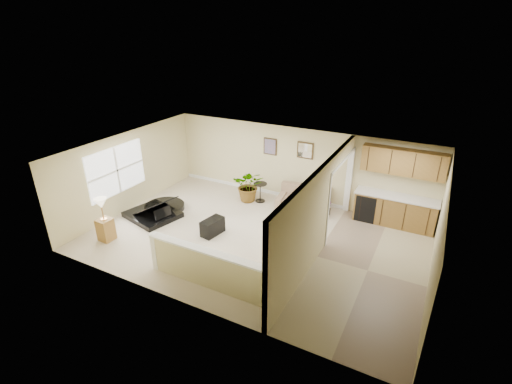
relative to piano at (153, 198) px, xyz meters
The scene contains 20 objects.
floor 3.53m from the piano, ahead, with size 9.00×9.00×0.00m, color beige.
back_wall 4.74m from the piano, 42.12° to the left, with size 9.00×0.04×2.50m, color beige.
front_wall 4.55m from the piano, 39.35° to the right, with size 9.00×0.04×2.50m, color beige.
left_wall 1.22m from the piano, behind, with size 0.04×6.00×2.50m, color beige.
right_wall 8.01m from the piano, ahead, with size 0.04×6.00×2.50m, color beige.
ceiling 3.97m from the piano, ahead, with size 9.00×6.00×0.04m, color white.
kitchen_vinyl 6.66m from the piano, ahead, with size 2.70×6.00×0.01m, color tan.
interior_partition 5.33m from the piano, ahead, with size 0.18×5.99×2.50m.
pony_half_wall 4.16m from the piano, 31.20° to the right, with size 3.42×0.22×1.00m.
left_window 1.37m from the piano, 160.65° to the right, with size 0.05×2.15×1.45m, color white.
wall_art_left 4.18m from the piano, 50.95° to the left, with size 0.48×0.04×0.58m.
wall_mirror 5.05m from the piano, 39.52° to the left, with size 0.55×0.04×0.55m.
kitchen_cabinets 7.27m from the piano, 23.35° to the left, with size 2.36×0.65×2.33m.
piano is the anchor object (origin of this frame).
piano_bench 2.32m from the piano, ahead, with size 0.36×0.70×0.47m, color black.
loveseat 4.78m from the piano, 33.04° to the left, with size 1.76×1.13×0.94m.
accent_table 3.49m from the piano, 43.75° to the left, with size 0.46×0.46×0.66m.
palm_plant 3.15m from the piano, 46.80° to the left, with size 1.26×1.18×1.13m.
small_plant 5.46m from the piano, 28.03° to the left, with size 0.28×0.28×0.47m.
lamp_stand 1.77m from the piano, 95.59° to the right, with size 0.39×0.39×1.27m.
Camera 1 is at (4.16, -7.89, 5.52)m, focal length 26.00 mm.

